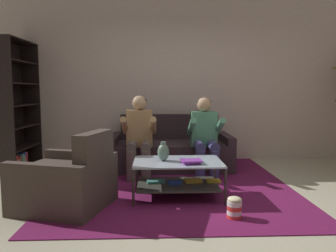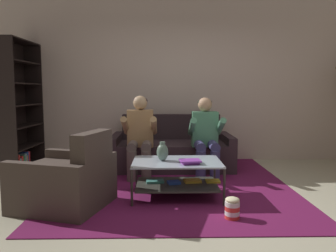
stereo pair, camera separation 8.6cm
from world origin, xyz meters
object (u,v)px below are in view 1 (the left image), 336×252
(book_stack, at_px, (191,161))
(vase, at_px, (163,152))
(person_seated_right, at_px, (205,134))
(couch, at_px, (170,151))
(armchair, at_px, (67,182))
(coffee_table, at_px, (178,173))
(bookshelf, at_px, (14,114))
(person_seated_left, at_px, (139,133))
(popcorn_tub, at_px, (234,208))

(book_stack, bearing_deg, vase, 152.31)
(person_seated_right, bearing_deg, vase, -124.30)
(couch, xyz_separation_m, vase, (-0.15, -1.50, 0.26))
(couch, height_order, armchair, couch)
(coffee_table, height_order, armchair, armchair)
(coffee_table, distance_m, vase, 0.31)
(person_seated_right, relative_size, bookshelf, 0.56)
(book_stack, relative_size, armchair, 0.23)
(bookshelf, bearing_deg, couch, -0.57)
(person_seated_right, relative_size, vase, 5.14)
(person_seated_left, xyz_separation_m, bookshelf, (-2.02, 0.59, 0.24))
(person_seated_right, bearing_deg, person_seated_left, 179.85)
(person_seated_right, distance_m, popcorn_tub, 1.72)
(person_seated_left, relative_size, vase, 5.26)
(couch, xyz_separation_m, coffee_table, (0.02, -1.51, 0.00))
(person_seated_left, height_order, armchair, person_seated_left)
(bookshelf, bearing_deg, coffee_table, -31.33)
(person_seated_left, xyz_separation_m, person_seated_right, (0.96, -0.00, -0.01))
(vase, bearing_deg, bookshelf, 147.08)
(bookshelf, relative_size, armchair, 1.89)
(book_stack, relative_size, popcorn_tub, 1.13)
(person_seated_right, relative_size, coffee_table, 1.12)
(book_stack, bearing_deg, bookshelf, 147.67)
(person_seated_left, distance_m, vase, 0.99)
(vase, distance_m, bookshelf, 2.82)
(couch, bearing_deg, popcorn_tub, -76.53)
(person_seated_right, xyz_separation_m, vase, (-0.64, -0.93, -0.09))
(vase, height_order, bookshelf, bookshelf)
(person_seated_left, xyz_separation_m, book_stack, (0.64, -1.10, -0.19))
(person_seated_left, height_order, book_stack, person_seated_left)
(couch, bearing_deg, coffee_table, -89.17)
(coffee_table, distance_m, popcorn_tub, 0.88)
(vase, distance_m, armchair, 1.13)
(couch, distance_m, bookshelf, 2.58)
(person_seated_right, height_order, popcorn_tub, person_seated_right)
(vase, bearing_deg, popcorn_tub, -46.15)
(armchair, bearing_deg, person_seated_right, 37.04)
(coffee_table, relative_size, popcorn_tub, 4.66)
(person_seated_right, distance_m, book_stack, 1.15)
(bookshelf, bearing_deg, armchair, -54.92)
(couch, distance_m, book_stack, 1.68)
(book_stack, distance_m, popcorn_tub, 0.75)
(vase, xyz_separation_m, popcorn_tub, (0.68, -0.71, -0.43))
(popcorn_tub, bearing_deg, person_seated_right, 91.70)
(person_seated_right, xyz_separation_m, book_stack, (-0.32, -1.09, -0.17))
(armchair, bearing_deg, bookshelf, 125.08)
(person_seated_left, xyz_separation_m, armchair, (-0.72, -1.27, -0.37))
(coffee_table, bearing_deg, vase, 174.57)
(vase, xyz_separation_m, bookshelf, (-2.35, 1.52, 0.34))
(person_seated_right, distance_m, armchair, 2.13)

